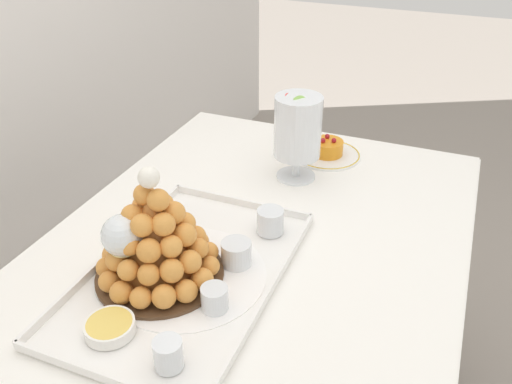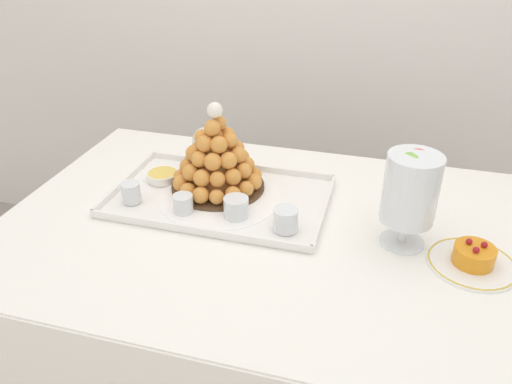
{
  "view_description": "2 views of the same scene",
  "coord_description": "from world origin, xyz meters",
  "px_view_note": "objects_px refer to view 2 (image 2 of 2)",
  "views": [
    {
      "loc": [
        -0.85,
        -0.36,
        1.47
      ],
      "look_at": [
        -0.04,
        -0.04,
        0.94
      ],
      "focal_mm": 37.7,
      "sensor_mm": 36.0,
      "label": 1
    },
    {
      "loc": [
        0.27,
        -1.01,
        1.45
      ],
      "look_at": [
        -0.01,
        -0.01,
        0.86
      ],
      "focal_mm": 35.52,
      "sensor_mm": 36.0,
      "label": 2
    }
  ],
  "objects_px": {
    "dessert_cup_mid_left": "(183,204)",
    "wine_glass": "(207,143)",
    "dessert_cup_mid_right": "(286,220)",
    "fruit_tart_plate": "(473,259)",
    "dessert_cup_left": "(131,193)",
    "dessert_cup_centre": "(236,208)",
    "macaron_goblet": "(411,190)",
    "croquembouche": "(217,158)",
    "creme_brulee_ramekin": "(163,176)",
    "serving_tray": "(220,198)"
  },
  "relations": [
    {
      "from": "dessert_cup_left",
      "to": "macaron_goblet",
      "type": "distance_m",
      "value": 0.69
    },
    {
      "from": "creme_brulee_ramekin",
      "to": "dessert_cup_left",
      "type": "bearing_deg",
      "value": -100.97
    },
    {
      "from": "macaron_goblet",
      "to": "fruit_tart_plate",
      "type": "bearing_deg",
      "value": -16.34
    },
    {
      "from": "dessert_cup_mid_left",
      "to": "macaron_goblet",
      "type": "height_order",
      "value": "macaron_goblet"
    },
    {
      "from": "serving_tray",
      "to": "fruit_tart_plate",
      "type": "height_order",
      "value": "fruit_tart_plate"
    },
    {
      "from": "dessert_cup_mid_right",
      "to": "creme_brulee_ramekin",
      "type": "xyz_separation_m",
      "value": [
        -0.39,
        0.15,
        -0.01
      ]
    },
    {
      "from": "creme_brulee_ramekin",
      "to": "fruit_tart_plate",
      "type": "height_order",
      "value": "fruit_tart_plate"
    },
    {
      "from": "dessert_cup_centre",
      "to": "wine_glass",
      "type": "height_order",
      "value": "wine_glass"
    },
    {
      "from": "dessert_cup_mid_right",
      "to": "serving_tray",
      "type": "bearing_deg",
      "value": 152.96
    },
    {
      "from": "fruit_tart_plate",
      "to": "croquembouche",
      "type": "bearing_deg",
      "value": 165.78
    },
    {
      "from": "macaron_goblet",
      "to": "dessert_cup_mid_right",
      "type": "bearing_deg",
      "value": -173.61
    },
    {
      "from": "serving_tray",
      "to": "wine_glass",
      "type": "bearing_deg",
      "value": 126.32
    },
    {
      "from": "dessert_cup_centre",
      "to": "creme_brulee_ramekin",
      "type": "bearing_deg",
      "value": 153.45
    },
    {
      "from": "creme_brulee_ramekin",
      "to": "serving_tray",
      "type": "bearing_deg",
      "value": -14.37
    },
    {
      "from": "serving_tray",
      "to": "croquembouche",
      "type": "distance_m",
      "value": 0.11
    },
    {
      "from": "dessert_cup_left",
      "to": "serving_tray",
      "type": "bearing_deg",
      "value": 21.59
    },
    {
      "from": "croquembouche",
      "to": "macaron_goblet",
      "type": "bearing_deg",
      "value": -13.57
    },
    {
      "from": "serving_tray",
      "to": "creme_brulee_ramekin",
      "type": "height_order",
      "value": "creme_brulee_ramekin"
    },
    {
      "from": "wine_glass",
      "to": "croquembouche",
      "type": "bearing_deg",
      "value": -44.4
    },
    {
      "from": "dessert_cup_mid_left",
      "to": "wine_glass",
      "type": "height_order",
      "value": "wine_glass"
    },
    {
      "from": "macaron_goblet",
      "to": "wine_glass",
      "type": "relative_size",
      "value": 1.46
    },
    {
      "from": "dessert_cup_mid_right",
      "to": "fruit_tart_plate",
      "type": "relative_size",
      "value": 0.31
    },
    {
      "from": "dessert_cup_left",
      "to": "dessert_cup_centre",
      "type": "relative_size",
      "value": 0.84
    },
    {
      "from": "dessert_cup_left",
      "to": "macaron_goblet",
      "type": "xyz_separation_m",
      "value": [
        0.68,
        0.01,
        0.11
      ]
    },
    {
      "from": "serving_tray",
      "to": "croquembouche",
      "type": "relative_size",
      "value": 2.23
    },
    {
      "from": "dessert_cup_left",
      "to": "macaron_goblet",
      "type": "relative_size",
      "value": 0.22
    },
    {
      "from": "croquembouche",
      "to": "fruit_tart_plate",
      "type": "xyz_separation_m",
      "value": [
        0.64,
        -0.16,
        -0.08
      ]
    },
    {
      "from": "creme_brulee_ramekin",
      "to": "dessert_cup_centre",
      "type": "bearing_deg",
      "value": -26.55
    },
    {
      "from": "serving_tray",
      "to": "dessert_cup_mid_left",
      "type": "xyz_separation_m",
      "value": [
        -0.06,
        -0.09,
        0.02
      ]
    },
    {
      "from": "croquembouche",
      "to": "dessert_cup_mid_right",
      "type": "bearing_deg",
      "value": -33.77
    },
    {
      "from": "creme_brulee_ramekin",
      "to": "dessert_cup_mid_left",
      "type": "bearing_deg",
      "value": -49.22
    },
    {
      "from": "fruit_tart_plate",
      "to": "serving_tray",
      "type": "bearing_deg",
      "value": 169.4
    },
    {
      "from": "dessert_cup_mid_right",
      "to": "macaron_goblet",
      "type": "xyz_separation_m",
      "value": [
        0.27,
        0.03,
        0.11
      ]
    },
    {
      "from": "dessert_cup_mid_left",
      "to": "fruit_tart_plate",
      "type": "distance_m",
      "value": 0.68
    },
    {
      "from": "serving_tray",
      "to": "dessert_cup_left",
      "type": "distance_m",
      "value": 0.23
    },
    {
      "from": "creme_brulee_ramekin",
      "to": "wine_glass",
      "type": "height_order",
      "value": "wine_glass"
    },
    {
      "from": "creme_brulee_ramekin",
      "to": "wine_glass",
      "type": "bearing_deg",
      "value": 18.34
    },
    {
      "from": "croquembouche",
      "to": "dessert_cup_left",
      "type": "bearing_deg",
      "value": -145.48
    },
    {
      "from": "serving_tray",
      "to": "dessert_cup_mid_left",
      "type": "bearing_deg",
      "value": -124.3
    },
    {
      "from": "croquembouche",
      "to": "fruit_tart_plate",
      "type": "bearing_deg",
      "value": -14.22
    },
    {
      "from": "dessert_cup_left",
      "to": "dessert_cup_centre",
      "type": "bearing_deg",
      "value": 0.76
    },
    {
      "from": "croquembouche",
      "to": "dessert_cup_centre",
      "type": "relative_size",
      "value": 4.06
    },
    {
      "from": "dessert_cup_left",
      "to": "croquembouche",
      "type": "bearing_deg",
      "value": 34.52
    },
    {
      "from": "dessert_cup_mid_right",
      "to": "fruit_tart_plate",
      "type": "xyz_separation_m",
      "value": [
        0.42,
        -0.01,
        -0.02
      ]
    },
    {
      "from": "croquembouche",
      "to": "macaron_goblet",
      "type": "distance_m",
      "value": 0.51
    },
    {
      "from": "creme_brulee_ramekin",
      "to": "fruit_tart_plate",
      "type": "relative_size",
      "value": 0.47
    },
    {
      "from": "serving_tray",
      "to": "dessert_cup_mid_right",
      "type": "distance_m",
      "value": 0.23
    },
    {
      "from": "macaron_goblet",
      "to": "dessert_cup_mid_left",
      "type": "bearing_deg",
      "value": -177.61
    },
    {
      "from": "dessert_cup_left",
      "to": "creme_brulee_ramekin",
      "type": "xyz_separation_m",
      "value": [
        0.03,
        0.13,
        -0.01
      ]
    },
    {
      "from": "dessert_cup_mid_left",
      "to": "creme_brulee_ramekin",
      "type": "bearing_deg",
      "value": 130.78
    }
  ]
}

